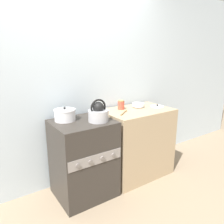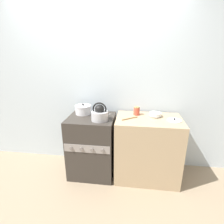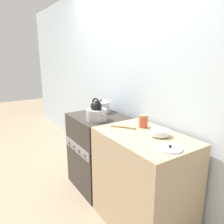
{
  "view_description": "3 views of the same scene",
  "coord_description": "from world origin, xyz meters",
  "px_view_note": "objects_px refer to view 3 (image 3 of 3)",
  "views": [
    {
      "loc": [
        -1.01,
        -1.77,
        1.6
      ],
      "look_at": [
        0.37,
        0.26,
        0.94
      ],
      "focal_mm": 35.0,
      "sensor_mm": 36.0,
      "label": 1
    },
    {
      "loc": [
        0.59,
        -1.94,
        1.73
      ],
      "look_at": [
        0.29,
        0.32,
        0.97
      ],
      "focal_mm": 28.0,
      "sensor_mm": 36.0,
      "label": 2
    },
    {
      "loc": [
        2.12,
        -0.91,
        1.58
      ],
      "look_at": [
        0.29,
        0.28,
        1.0
      ],
      "focal_mm": 35.0,
      "sensor_mm": 36.0,
      "label": 3
    }
  ],
  "objects_px": {
    "kettle": "(96,112)",
    "enamel_bowl": "(160,132)",
    "loose_pot_lid": "(170,148)",
    "stove": "(99,151)",
    "cooking_pot": "(101,107)",
    "storage_jar": "(143,121)"
  },
  "relations": [
    {
      "from": "kettle",
      "to": "enamel_bowl",
      "type": "bearing_deg",
      "value": 15.25
    },
    {
      "from": "enamel_bowl",
      "to": "loose_pot_lid",
      "type": "height_order",
      "value": "enamel_bowl"
    },
    {
      "from": "stove",
      "to": "loose_pot_lid",
      "type": "xyz_separation_m",
      "value": [
        1.11,
        -0.02,
        0.46
      ]
    },
    {
      "from": "stove",
      "to": "cooking_pot",
      "type": "height_order",
      "value": "cooking_pot"
    },
    {
      "from": "enamel_bowl",
      "to": "stove",
      "type": "bearing_deg",
      "value": -173.53
    },
    {
      "from": "stove",
      "to": "cooking_pot",
      "type": "relative_size",
      "value": 3.82
    },
    {
      "from": "loose_pot_lid",
      "to": "stove",
      "type": "bearing_deg",
      "value": 178.77
    },
    {
      "from": "kettle",
      "to": "cooking_pot",
      "type": "distance_m",
      "value": 0.37
    },
    {
      "from": "kettle",
      "to": "enamel_bowl",
      "type": "xyz_separation_m",
      "value": [
        0.74,
        0.2,
        -0.04
      ]
    },
    {
      "from": "storage_jar",
      "to": "loose_pot_lid",
      "type": "xyz_separation_m",
      "value": [
        0.49,
        -0.16,
        -0.05
      ]
    },
    {
      "from": "stove",
      "to": "storage_jar",
      "type": "bearing_deg",
      "value": 12.56
    },
    {
      "from": "kettle",
      "to": "storage_jar",
      "type": "height_order",
      "value": "kettle"
    },
    {
      "from": "stove",
      "to": "cooking_pot",
      "type": "distance_m",
      "value": 0.54
    },
    {
      "from": "stove",
      "to": "storage_jar",
      "type": "distance_m",
      "value": 0.82
    },
    {
      "from": "kettle",
      "to": "cooking_pot",
      "type": "relative_size",
      "value": 1.17
    },
    {
      "from": "cooking_pot",
      "to": "storage_jar",
      "type": "height_order",
      "value": "cooking_pot"
    },
    {
      "from": "enamel_bowl",
      "to": "storage_jar",
      "type": "height_order",
      "value": "storage_jar"
    },
    {
      "from": "cooking_pot",
      "to": "loose_pot_lid",
      "type": "xyz_separation_m",
      "value": [
        1.26,
        -0.15,
        -0.05
      ]
    },
    {
      "from": "enamel_bowl",
      "to": "loose_pot_lid",
      "type": "bearing_deg",
      "value": -28.17
    },
    {
      "from": "stove",
      "to": "loose_pot_lid",
      "type": "distance_m",
      "value": 1.21
    },
    {
      "from": "enamel_bowl",
      "to": "loose_pot_lid",
      "type": "distance_m",
      "value": 0.26
    },
    {
      "from": "kettle",
      "to": "storage_jar",
      "type": "bearing_deg",
      "value": 26.59
    }
  ]
}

